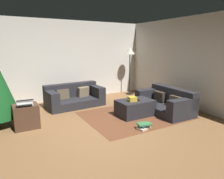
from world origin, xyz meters
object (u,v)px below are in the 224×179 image
at_px(side_table, 26,116).
at_px(laptop, 25,103).
at_px(book_stack, 144,126).
at_px(couch_left, 74,97).
at_px(couch_right, 167,102).
at_px(tv_remote, 137,100).
at_px(corner_lamp, 130,54).
at_px(gift_box, 132,99).
at_px(ottoman, 135,108).

bearing_deg(side_table, laptop, -94.44).
relative_size(side_table, book_stack, 1.49).
xyz_separation_m(couch_left, couch_right, (2.02, -1.83, -0.00)).
distance_m(tv_remote, side_table, 2.70).
bearing_deg(corner_lamp, couch_right, -97.77).
distance_m(laptop, corner_lamp, 4.26).
relative_size(gift_box, laptop, 0.44).
bearing_deg(tv_remote, gift_box, -161.77).
distance_m(couch_left, book_stack, 2.60).
relative_size(couch_right, side_table, 3.04).
bearing_deg(side_table, couch_left, 37.11).
height_order(ottoman, gift_box, gift_box).
bearing_deg(book_stack, side_table, 148.47).
distance_m(couch_right, ottoman, 0.96).
bearing_deg(couch_right, couch_left, 49.50).
height_order(tv_remote, book_stack, tv_remote).
distance_m(couch_left, gift_box, 1.96).
bearing_deg(side_table, couch_right, -11.21).
distance_m(couch_left, side_table, 1.88).
bearing_deg(book_stack, couch_left, 106.11).
height_order(gift_box, side_table, gift_box).
bearing_deg(gift_box, side_table, 166.84).
bearing_deg(laptop, corner_lamp, 23.00).
bearing_deg(tv_remote, ottoman, 177.33).
distance_m(couch_left, tv_remote, 2.03).
distance_m(ottoman, laptop, 2.65).
bearing_deg(ottoman, corner_lamp, 59.17).
bearing_deg(tv_remote, book_stack, -109.35).
xyz_separation_m(gift_box, laptop, (-2.46, 0.51, 0.11)).
xyz_separation_m(couch_right, ottoman, (-0.94, 0.17, -0.06)).
bearing_deg(corner_lamp, side_table, -157.80).
relative_size(couch_right, ottoman, 1.71).
bearing_deg(book_stack, corner_lamp, 61.17).
bearing_deg(side_table, book_stack, -31.53).
height_order(couch_right, gift_box, couch_right).
relative_size(gift_box, book_stack, 0.55).
distance_m(ottoman, book_stack, 0.92).
relative_size(couch_right, laptop, 3.64).
relative_size(laptop, book_stack, 1.24).
height_order(couch_left, side_table, couch_left).
relative_size(couch_right, gift_box, 8.23).
bearing_deg(couch_right, ottoman, 81.40).
bearing_deg(gift_box, corner_lamp, 57.22).
relative_size(couch_left, ottoman, 1.84).
distance_m(tv_remote, laptop, 2.69).
height_order(gift_box, corner_lamp, corner_lamp).
bearing_deg(laptop, tv_remote, -10.16).
relative_size(tv_remote, side_table, 0.31).
bearing_deg(couch_left, side_table, 33.92).
bearing_deg(tv_remote, side_table, 176.31).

